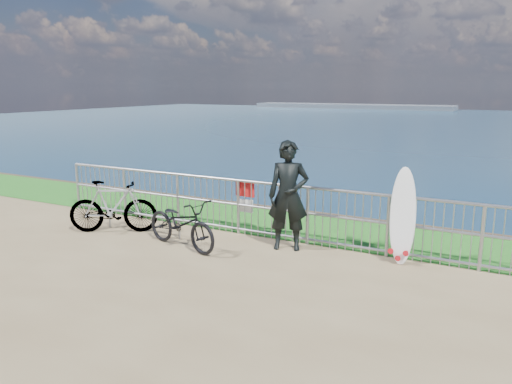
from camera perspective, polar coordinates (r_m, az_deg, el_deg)
The scene contains 8 objects.
grass_strip at distance 10.91m, azimuth 3.17°, elevation -3.57°, with size 120.00×120.00×0.00m, color #1C671C.
seascape at distance 161.82m, azimuth 10.79°, elevation 9.38°, with size 260.00×260.00×5.00m.
railing at distance 9.80m, azimuth 0.57°, elevation -1.91°, with size 10.06×0.10×1.13m.
surfer at distance 9.02m, azimuth 3.72°, elevation -0.42°, with size 0.73×0.48×2.00m, color black.
surfboard at distance 8.72m, azimuth 16.39°, elevation -3.02°, with size 0.50×0.47×1.63m.
bicycle_near at distance 9.29m, azimuth -8.53°, elevation -3.55°, with size 0.62×1.78×0.94m, color black.
bicycle_far at distance 10.55m, azimuth -16.02°, elevation -1.62°, with size 0.51×1.79×1.07m, color black.
bike_rack at distance 10.37m, azimuth -12.81°, elevation -2.76°, with size 2.01×0.05×0.42m.
Camera 1 is at (4.39, -6.85, 2.95)m, focal length 35.00 mm.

